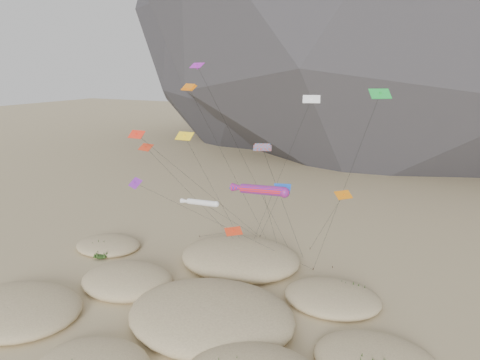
{
  "coord_description": "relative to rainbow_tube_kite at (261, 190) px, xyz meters",
  "views": [
    {
      "loc": [
        24.52,
        -34.68,
        25.84
      ],
      "look_at": [
        1.22,
        12.0,
        12.97
      ],
      "focal_mm": 35.0,
      "sensor_mm": 36.0,
      "label": 1
    }
  ],
  "objects": [
    {
      "name": "ground",
      "position": [
        -6.07,
        -6.92,
        -13.6
      ],
      "size": [
        500.0,
        500.0,
        0.0
      ],
      "primitive_type": "plane",
      "color": "#CCB789",
      "rests_on": "ground"
    },
    {
      "name": "dune_grass",
      "position": [
        -7.43,
        -4.09,
        -12.77
      ],
      "size": [
        42.37,
        27.89,
        1.48
      ],
      "color": "black",
      "rests_on": "ground"
    },
    {
      "name": "orange_parafoil",
      "position": [
        -13.25,
        8.11,
        9.22
      ],
      "size": [
        7.31,
        12.15,
        23.61
      ],
      "color": "orange",
      "rests_on": "ground"
    },
    {
      "name": "dunes",
      "position": [
        -6.76,
        -2.23,
        -12.89
      ],
      "size": [
        50.48,
        37.59,
        3.79
      ],
      "color": "#CCB789",
      "rests_on": "ground"
    },
    {
      "name": "white_tube_kite",
      "position": [
        -10.53,
        5.54,
        -4.22
      ],
      "size": [
        6.87,
        13.72,
        9.97
      ],
      "color": "white",
      "rests_on": "ground"
    },
    {
      "name": "multi_parafoil",
      "position": [
        -1.9,
        4.86,
        3.22
      ],
      "size": [
        2.41,
        12.16,
        17.47
      ],
      "color": "red",
      "rests_on": "ground"
    },
    {
      "name": "rainbow_tube_kite",
      "position": [
        0.0,
        0.0,
        0.0
      ],
      "size": [
        7.72,
        17.73,
        14.42
      ],
      "color": "#FF1E1A",
      "rests_on": "ground"
    },
    {
      "name": "delta_kites",
      "position": [
        -6.86,
        5.68,
        2.05
      ],
      "size": [
        32.96,
        20.55,
        26.06
      ],
      "color": "green",
      "rests_on": "ground"
    },
    {
      "name": "kite_stakes",
      "position": [
        -4.47,
        15.98,
        -13.45
      ],
      "size": [
        21.61,
        8.01,
        0.3
      ],
      "color": "#3F2D1E",
      "rests_on": "ground"
    }
  ]
}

